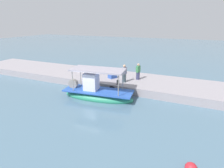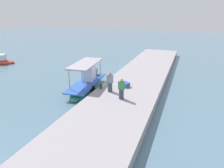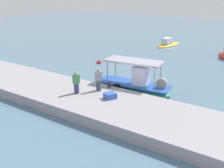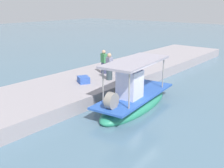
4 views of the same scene
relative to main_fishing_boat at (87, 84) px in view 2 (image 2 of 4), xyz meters
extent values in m
plane|color=slate|center=(0.48, 0.16, -0.48)|extent=(120.00, 120.00, 0.00)
cube|color=#9A9298|center=(0.48, -4.14, -0.12)|extent=(36.00, 5.14, 0.73)
ellipsoid|color=#2C916C|center=(-0.10, 0.00, -0.35)|extent=(6.26, 2.58, 0.96)
cube|color=#2B58B5|center=(-0.10, 0.00, 0.18)|extent=(6.02, 2.56, 0.10)
cube|color=white|center=(0.51, 0.06, 0.89)|extent=(1.21, 1.16, 1.52)
cylinder|color=gray|center=(1.75, 0.94, 1.04)|extent=(0.07, 0.07, 1.82)
cylinder|color=gray|center=(1.92, -0.50, 1.04)|extent=(0.07, 0.07, 1.82)
cylinder|color=gray|center=(-2.12, 0.49, 1.04)|extent=(0.07, 0.07, 1.82)
cylinder|color=gray|center=(-1.95, -0.95, 1.04)|extent=(0.07, 0.07, 1.82)
cube|color=#A19AA8|center=(-0.10, 0.00, 2.01)|extent=(4.58, 2.34, 0.12)
torus|color=black|center=(-0.89, -1.09, -0.02)|extent=(0.76, 0.26, 0.74)
cylinder|color=gray|center=(2.20, 0.26, 0.58)|extent=(0.83, 0.44, 0.80)
cylinder|color=#36395B|center=(-2.35, -4.20, 0.62)|extent=(0.45, 0.45, 0.75)
cube|color=#3C864E|center=(-2.35, -4.20, 1.31)|extent=(0.37, 0.51, 0.62)
sphere|color=tan|center=(-2.35, -4.20, 1.74)|extent=(0.24, 0.24, 0.24)
cylinder|color=#38484F|center=(-1.37, -2.88, 0.64)|extent=(0.49, 0.49, 0.79)
cube|color=#8889A1|center=(-1.37, -2.88, 1.36)|extent=(0.42, 0.54, 0.65)
sphere|color=tan|center=(-1.37, -2.88, 1.81)|extent=(0.26, 0.26, 0.26)
cylinder|color=#2D2D33|center=(-1.11, -1.94, 0.47)|extent=(0.24, 0.24, 0.43)
cube|color=#3258B4|center=(0.16, -3.64, 0.44)|extent=(0.92, 0.98, 0.38)
cube|color=silver|center=(3.88, 15.67, 0.45)|extent=(1.51, 1.68, 0.76)
camera|label=1|loc=(-6.83, 12.49, 5.74)|focal=28.82mm
camera|label=2|loc=(-15.07, -8.48, 6.49)|focal=31.34mm
camera|label=3|loc=(9.60, -17.42, 7.24)|focal=42.67mm
camera|label=4|loc=(11.29, 7.84, 4.97)|focal=43.77mm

